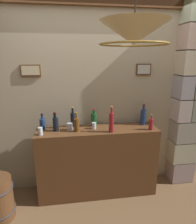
{
  "coord_description": "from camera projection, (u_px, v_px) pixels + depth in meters",
  "views": [
    {
      "loc": [
        -0.35,
        -1.6,
        1.87
      ],
      "look_at": [
        0.0,
        0.77,
        1.21
      ],
      "focal_mm": 31.44,
      "sensor_mm": 36.0,
      "label": 1
    }
  ],
  "objects": [
    {
      "name": "glass_tumbler_highball",
      "position": [
        40.0,
        131.0,
        2.39
      ],
      "size": [
        0.06,
        0.06,
        0.1
      ],
      "color": "silver",
      "rests_on": "bar_shelf_unit"
    },
    {
      "name": "glass_tumbler_rocks",
      "position": [
        94.0,
        126.0,
        2.6
      ],
      "size": [
        0.06,
        0.06,
        0.09
      ],
      "color": "silver",
      "rests_on": "bar_shelf_unit"
    },
    {
      "name": "liquor_bottle_bourbon",
      "position": [
        73.0,
        119.0,
        2.67
      ],
      "size": [
        0.06,
        0.06,
        0.28
      ],
      "color": "black",
      "rests_on": "bar_shelf_unit"
    },
    {
      "name": "liquor_bottle_tequila",
      "position": [
        55.0,
        122.0,
        2.62
      ],
      "size": [
        0.05,
        0.05,
        0.22
      ],
      "color": "black",
      "rests_on": "bar_shelf_unit"
    },
    {
      "name": "liquor_bottle_scotch",
      "position": [
        94.0,
        119.0,
        2.69
      ],
      "size": [
        0.08,
        0.08,
        0.24
      ],
      "color": "#174E22",
      "rests_on": "bar_shelf_unit"
    },
    {
      "name": "liquor_bottle_amaro",
      "position": [
        151.0,
        124.0,
        2.56
      ],
      "size": [
        0.06,
        0.06,
        0.21
      ],
      "color": "maroon",
      "rests_on": "bar_shelf_unit"
    },
    {
      "name": "liquor_bottle_gin",
      "position": [
        111.0,
        122.0,
        2.46
      ],
      "size": [
        0.06,
        0.06,
        0.34
      ],
      "color": "maroon",
      "rests_on": "bar_shelf_unit"
    },
    {
      "name": "liquor_bottle_mezcal",
      "position": [
        56.0,
        124.0,
        2.51
      ],
      "size": [
        0.07,
        0.07,
        0.25
      ],
      "color": "black",
      "rests_on": "bar_shelf_unit"
    },
    {
      "name": "pendant_lamp",
      "position": [
        134.0,
        34.0,
        1.55
      ],
      "size": [
        0.56,
        0.56,
        0.52
      ],
      "color": "beige"
    },
    {
      "name": "liquor_bottle_vermouth",
      "position": [
        143.0,
        117.0,
        2.75
      ],
      "size": [
        0.08,
        0.08,
        0.3
      ],
      "color": "navy",
      "rests_on": "bar_shelf_unit"
    },
    {
      "name": "bar_shelf_unit",
      "position": [
        97.0,
        161.0,
        2.72
      ],
      "size": [
        1.6,
        0.4,
        0.96
      ],
      "primitive_type": "cube",
      "color": "brown",
      "rests_on": "ground"
    },
    {
      "name": "glass_tumbler_shot",
      "position": [
        70.0,
        127.0,
        2.56
      ],
      "size": [
        0.07,
        0.07,
        0.09
      ],
      "color": "silver",
      "rests_on": "bar_shelf_unit"
    },
    {
      "name": "liquor_bottle_port",
      "position": [
        77.0,
        125.0,
        2.5
      ],
      "size": [
        0.06,
        0.06,
        0.26
      ],
      "color": "brown",
      "rests_on": "bar_shelf_unit"
    },
    {
      "name": "panelled_rear_partition",
      "position": [
        95.0,
        92.0,
        2.74
      ],
      "size": [
        3.76,
        0.15,
        2.67
      ],
      "color": "#BCAD8E",
      "rests_on": "ground"
    },
    {
      "name": "liquor_bottle_vodka",
      "position": [
        43.0,
        124.0,
        2.57
      ],
      "size": [
        0.08,
        0.08,
        0.21
      ],
      "color": "navy",
      "rests_on": "bar_shelf_unit"
    },
    {
      "name": "stone_pillar",
      "position": [
        187.0,
        98.0,
        2.82
      ],
      "size": [
        0.39,
        0.32,
        2.61
      ],
      "color": "#AA979A",
      "rests_on": "ground"
    }
  ]
}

